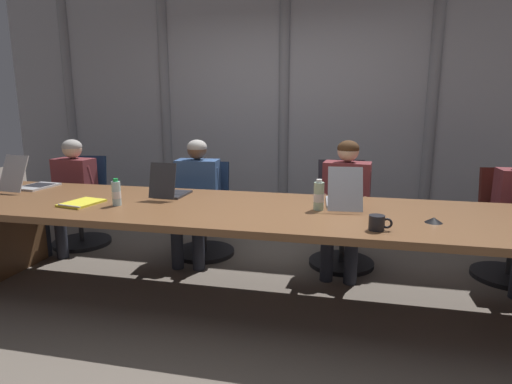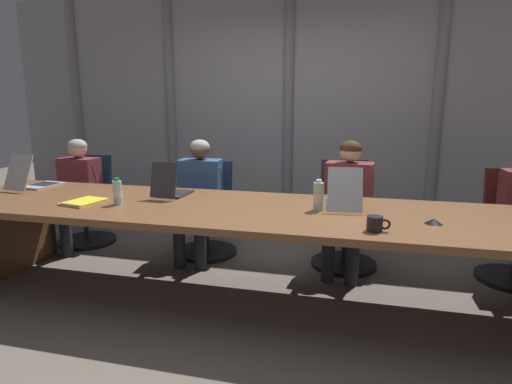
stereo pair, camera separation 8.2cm
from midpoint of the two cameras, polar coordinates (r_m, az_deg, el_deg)
name	(u,v)px [view 1 (the left image)]	position (r m, az deg, el deg)	size (l,w,h in m)	color
ground_plane	(249,301)	(3.32, -1.64, -14.62)	(14.69, 14.69, 0.00)	#6B6056
conference_table	(249,224)	(3.09, -1.70, -4.41)	(4.87, 1.12, 0.74)	brown
curtain_backdrop	(290,112)	(5.00, 4.18, 10.83)	(7.34, 0.17, 2.78)	#9999A0
laptop_left_end	(30,182)	(4.24, -28.86, 1.16)	(0.28, 0.49, 0.31)	#BCBCC1
laptop_left_mid	(170,190)	(3.49, -12.26, 0.28)	(0.23, 0.37, 0.29)	#2D2D33
laptop_center	(343,198)	(3.16, 11.02, -0.82)	(0.28, 0.51, 0.31)	#A8ADB7
office_chair_left_end	(82,212)	(4.89, -23.03, -2.46)	(0.60, 0.61, 0.93)	navy
office_chair_left_mid	(205,220)	(4.25, -7.53, -3.76)	(0.60, 0.60, 0.91)	navy
office_chair_center	(342,227)	(4.00, 11.00, -4.63)	(0.60, 0.61, 0.96)	#2D2D38
office_chair_right_mid	(510,238)	(4.22, 30.71, -5.38)	(0.60, 0.60, 0.93)	#511E19
person_left_end	(70,187)	(4.71, -24.45, 0.56)	(0.43, 0.56, 1.12)	brown
person_left_mid	(196,193)	(4.04, -8.77, -0.09)	(0.44, 0.56, 1.15)	#335184
person_center	(345,198)	(3.78, 11.40, -0.87)	(0.46, 0.57, 1.17)	brown
water_bottle_primary	(319,196)	(3.01, 7.75, -0.56)	(0.08, 0.08, 0.22)	#ADD1B2
water_bottle_secondary	(116,193)	(3.29, -19.12, -0.18)	(0.07, 0.07, 0.20)	silver
coffee_mug_near	(377,223)	(2.61, 15.29, -4.05)	(0.14, 0.09, 0.09)	black
conference_mic_middle	(434,220)	(2.89, 22.24, -3.54)	(0.11, 0.11, 0.04)	black
spiral_notepad	(81,203)	(3.45, -23.26, -1.38)	(0.27, 0.34, 0.03)	yellow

